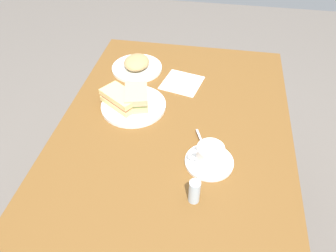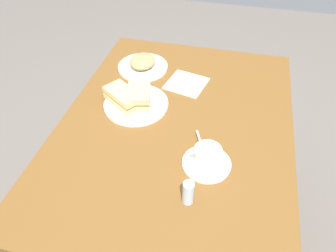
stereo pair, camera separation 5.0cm
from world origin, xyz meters
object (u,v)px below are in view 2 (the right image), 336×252
(sandwich_front, at_px, (139,96))
(salt_shaker, at_px, (188,193))
(sandwich_plate, at_px, (136,104))
(spoon, at_px, (201,144))
(side_plate, at_px, (143,67))
(coffee_saucer, at_px, (207,164))
(dining_table, at_px, (175,151))
(coffee_cup, at_px, (207,156))
(napkin, at_px, (186,83))
(sandwich_back, at_px, (123,97))

(sandwich_front, distance_m, salt_shaker, 0.46)
(sandwich_plate, bearing_deg, spoon, -119.74)
(side_plate, bearing_deg, sandwich_plate, -168.88)
(coffee_saucer, bearing_deg, dining_table, 39.41)
(spoon, height_order, side_plate, spoon)
(coffee_cup, height_order, napkin, coffee_cup)
(sandwich_plate, xyz_separation_m, sandwich_front, (0.00, -0.01, 0.04))
(sandwich_front, xyz_separation_m, coffee_cup, (-0.23, -0.29, -0.00))
(sandwich_front, bearing_deg, spoon, -121.62)
(dining_table, relative_size, side_plate, 5.19)
(dining_table, bearing_deg, coffee_cup, -141.00)
(sandwich_back, xyz_separation_m, side_plate, (0.26, 0.00, -0.03))
(spoon, bearing_deg, side_plate, 38.32)
(sandwich_front, xyz_separation_m, side_plate, (0.25, 0.06, -0.04))
(coffee_saucer, bearing_deg, side_plate, 36.24)
(sandwich_plate, bearing_deg, coffee_cup, -127.20)
(salt_shaker, bearing_deg, coffee_cup, -11.89)
(sandwich_plate, height_order, sandwich_front, sandwich_front)
(side_plate, bearing_deg, napkin, -108.47)
(sandwich_plate, distance_m, coffee_saucer, 0.38)
(sandwich_plate, bearing_deg, sandwich_back, 101.56)
(coffee_cup, bearing_deg, spoon, 20.88)
(sandwich_plate, bearing_deg, dining_table, -110.70)
(sandwich_front, xyz_separation_m, salt_shaker, (-0.38, -0.26, -0.00))
(sandwich_plate, bearing_deg, coffee_saucer, -127.01)
(sandwich_front, bearing_deg, side_plate, 13.96)
(spoon, bearing_deg, coffee_cup, -159.12)
(spoon, distance_m, side_plate, 0.52)
(sandwich_back, relative_size, salt_shaker, 2.13)
(sandwich_plate, relative_size, spoon, 2.54)
(coffee_cup, xyz_separation_m, salt_shaker, (-0.14, 0.03, -0.00))
(side_plate, relative_size, salt_shaker, 2.73)
(coffee_saucer, relative_size, napkin, 1.02)
(sandwich_back, height_order, coffee_saucer, sandwich_back)
(sandwich_back, bearing_deg, dining_table, -104.24)
(napkin, bearing_deg, sandwich_back, 133.46)
(dining_table, distance_m, spoon, 0.21)
(sandwich_front, relative_size, salt_shaker, 1.75)
(coffee_cup, bearing_deg, side_plate, 36.09)
(coffee_saucer, relative_size, salt_shaker, 1.94)
(coffee_saucer, relative_size, spoon, 1.60)
(dining_table, distance_m, side_plate, 0.41)
(dining_table, xyz_separation_m, sandwich_back, (0.05, 0.21, 0.18))
(sandwich_front, relative_size, coffee_cup, 1.24)
(sandwich_plate, xyz_separation_m, coffee_cup, (-0.23, -0.30, 0.03))
(sandwich_plate, height_order, napkin, sandwich_plate)
(coffee_cup, relative_size, spoon, 1.16)
(sandwich_back, height_order, side_plate, sandwich_back)
(dining_table, height_order, side_plate, side_plate)
(sandwich_front, xyz_separation_m, coffee_saucer, (-0.23, -0.29, -0.04))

